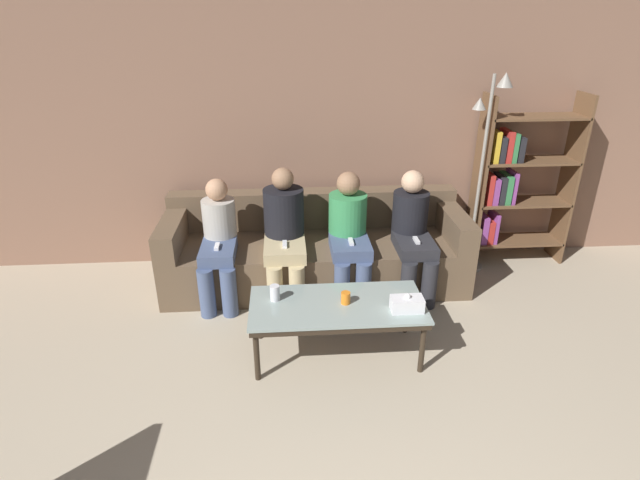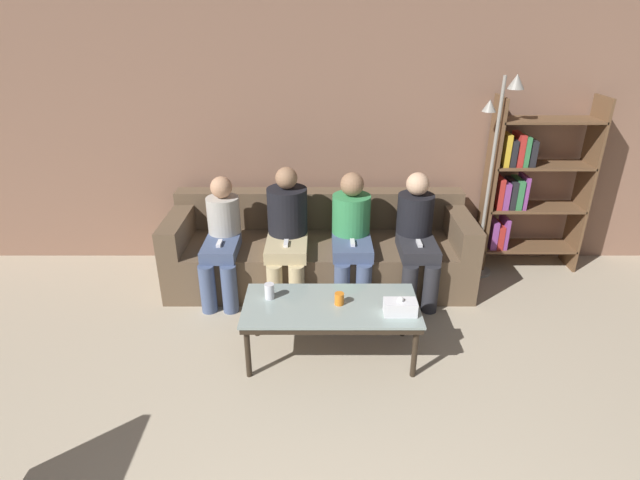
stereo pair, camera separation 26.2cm
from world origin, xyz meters
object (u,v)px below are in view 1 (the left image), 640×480
at_px(seated_person_mid_left, 284,230).
at_px(seated_person_mid_right, 349,231).
at_px(coffee_table, 337,309).
at_px(tissue_box, 407,304).
at_px(cup_near_left, 346,298).
at_px(cup_near_right, 275,293).
at_px(seated_person_right_end, 412,230).
at_px(seated_person_left_end, 219,240).
at_px(standing_lamp, 485,155).
at_px(couch, 315,251).
at_px(bookshelf, 512,182).

height_order(seated_person_mid_left, seated_person_mid_right, seated_person_mid_left).
height_order(coffee_table, seated_person_mid_right, seated_person_mid_right).
height_order(tissue_box, seated_person_mid_left, seated_person_mid_left).
bearing_deg(tissue_box, cup_near_left, 163.32).
bearing_deg(cup_near_right, seated_person_mid_right, 53.19).
bearing_deg(cup_near_right, seated_person_right_end, 35.02).
bearing_deg(cup_near_left, seated_person_left_end, 137.43).
bearing_deg(standing_lamp, couch, -174.62).
xyz_separation_m(couch, standing_lamp, (1.53, 0.14, 0.83)).
bearing_deg(seated_person_right_end, standing_lamp, 27.47).
distance_m(coffee_table, cup_near_right, 0.45).
distance_m(tissue_box, seated_person_right_end, 1.07).
distance_m(coffee_table, bookshelf, 2.34).
relative_size(coffee_table, seated_person_left_end, 1.19).
distance_m(seated_person_mid_left, seated_person_mid_right, 0.55).
bearing_deg(cup_near_right, couch, 71.41).
xyz_separation_m(cup_near_right, seated_person_left_end, (-0.48, 0.81, 0.06)).
distance_m(coffee_table, seated_person_right_end, 1.19).
bearing_deg(seated_person_mid_left, couch, 36.23).
height_order(standing_lamp, seated_person_left_end, standing_lamp).
height_order(couch, seated_person_mid_left, seated_person_mid_left).
xyz_separation_m(cup_near_left, cup_near_right, (-0.49, 0.08, 0.01)).
height_order(cup_near_right, seated_person_mid_right, seated_person_mid_right).
relative_size(cup_near_left, seated_person_left_end, 0.08).
bearing_deg(coffee_table, standing_lamp, 41.33).
distance_m(bookshelf, seated_person_mid_left, 2.24).
relative_size(couch, cup_near_left, 30.86).
bearing_deg(seated_person_mid_right, cup_near_left, -98.40).
distance_m(cup_near_left, tissue_box, 0.42).
bearing_deg(seated_person_mid_left, seated_person_left_end, -176.19).
bearing_deg(seated_person_right_end, seated_person_mid_right, 178.68).
xyz_separation_m(bookshelf, seated_person_mid_right, (-1.62, -0.49, -0.24)).
distance_m(tissue_box, standing_lamp, 1.83).
height_order(standing_lamp, seated_person_right_end, standing_lamp).
bearing_deg(seated_person_mid_left, tissue_box, -51.90).
height_order(couch, seated_person_left_end, seated_person_left_end).
bearing_deg(standing_lamp, cup_near_left, -137.52).
bearing_deg(bookshelf, seated_person_mid_left, -167.30).
height_order(coffee_table, bookshelf, bookshelf).
relative_size(standing_lamp, seated_person_left_end, 1.77).
distance_m(couch, seated_person_right_end, 0.90).
relative_size(cup_near_right, seated_person_mid_right, 0.11).
bearing_deg(bookshelf, seated_person_mid_right, -162.98).
xyz_separation_m(seated_person_left_end, seated_person_mid_left, (0.55, 0.04, 0.05)).
height_order(coffee_table, cup_near_left, cup_near_left).
bearing_deg(standing_lamp, cup_near_right, -147.65).
distance_m(tissue_box, seated_person_left_end, 1.71).
distance_m(couch, bookshelf, 1.99).
bearing_deg(couch, cup_near_left, -82.92).
xyz_separation_m(standing_lamp, seated_person_mid_left, (-1.81, -0.35, -0.53)).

